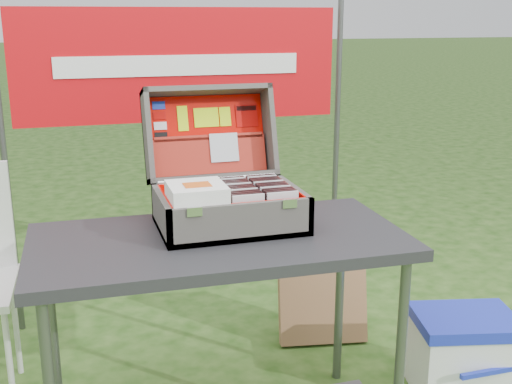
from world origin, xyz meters
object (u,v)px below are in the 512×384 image
object	(u,v)px
suitcase	(225,161)
cooler	(463,355)
cardboard_box	(322,297)
table	(221,341)

from	to	relation	value
suitcase	cooler	xyz separation A→B (m)	(0.97, -0.15, -0.85)
suitcase	cardboard_box	world-z (taller)	suitcase
cardboard_box	suitcase	bearing A→B (deg)	-131.88
table	cardboard_box	xyz separation A→B (m)	(0.65, 0.60, -0.18)
table	cardboard_box	world-z (taller)	table
suitcase	cooler	size ratio (longest dim) A/B	1.28
cooler	cardboard_box	world-z (taller)	cardboard_box
table	cardboard_box	bearing A→B (deg)	44.23
table	suitcase	distance (m)	0.65
suitcase	table	bearing A→B (deg)	-112.37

